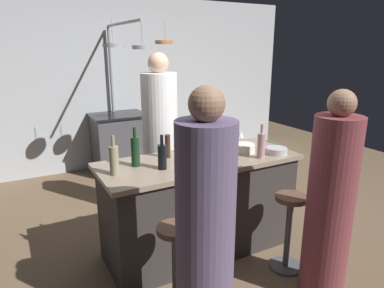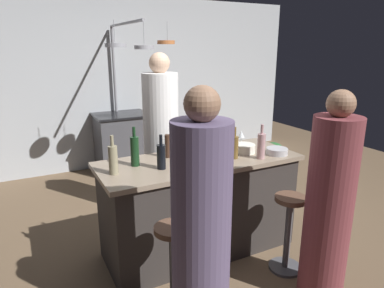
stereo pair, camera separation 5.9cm
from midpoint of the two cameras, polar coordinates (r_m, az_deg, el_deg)
ground_plane at (r=3.45m, az=0.73°, el=-16.80°), size 9.00×9.00×0.00m
back_wall at (r=5.60m, az=-13.83°, el=9.61°), size 6.40×0.16×2.60m
kitchen_island at (r=3.23m, az=0.76°, el=-10.03°), size 1.80×0.72×0.90m
stove_range at (r=5.37m, az=-12.12°, el=0.19°), size 0.80×0.64×0.89m
chef at (r=3.79m, az=-5.71°, el=0.05°), size 0.38×0.38×1.81m
bar_stool_left at (r=2.58m, az=-3.37°, el=-19.40°), size 0.28×0.28×0.68m
guest_left at (r=2.11m, az=1.34°, el=-15.16°), size 0.35×0.35×1.67m
bar_stool_right at (r=3.10m, az=15.14°, el=-13.38°), size 0.28×0.28×0.68m
guest_right at (r=2.74m, az=21.23°, el=-9.55°), size 0.34×0.34×1.59m
overhead_pot_rack at (r=4.69m, az=-11.05°, el=13.12°), size 0.88×1.40×2.17m
potted_plant at (r=5.21m, az=12.45°, el=-2.05°), size 0.36×0.36×0.52m
cutting_board at (r=3.25m, az=-0.08°, el=-1.24°), size 0.32×0.22×0.02m
pepper_mill at (r=3.08m, az=-4.59°, el=-0.38°), size 0.05×0.05×0.21m
wine_bottle_rose at (r=3.11m, az=10.83°, el=-0.18°), size 0.07×0.07×0.31m
wine_bottle_amber at (r=3.08m, az=6.48°, el=-0.39°), size 0.07×0.07×0.29m
wine_bottle_red at (r=2.89m, az=-9.93°, el=-1.13°), size 0.07×0.07×0.33m
wine_bottle_white at (r=2.73m, az=-13.36°, el=-2.55°), size 0.07×0.07×0.31m
wine_bottle_dark at (r=2.80m, az=-5.56°, el=-2.03°), size 0.07×0.07×0.29m
wine_glass_near_left_guest at (r=2.88m, az=-1.08°, el=-1.47°), size 0.07×0.07×0.15m
wine_glass_near_right_guest at (r=3.50m, az=7.57°, el=1.51°), size 0.07×0.07×0.15m
mixing_bowl_ceramic at (r=3.28m, az=8.09°, el=-0.67°), size 0.20×0.20×0.08m
mixing_bowl_steel at (r=3.29m, az=13.30°, el=-1.09°), size 0.20×0.20×0.06m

